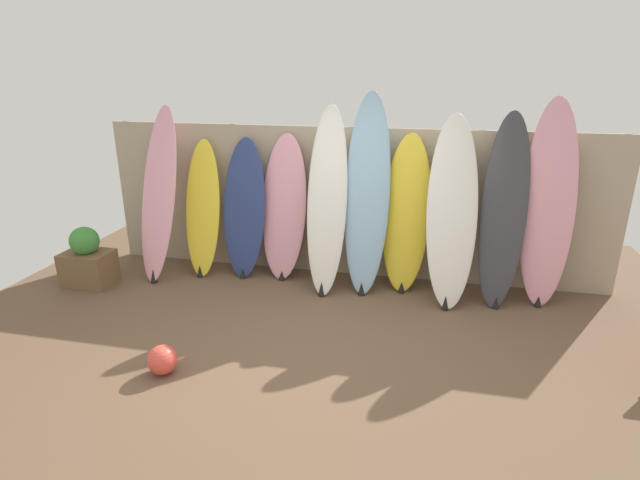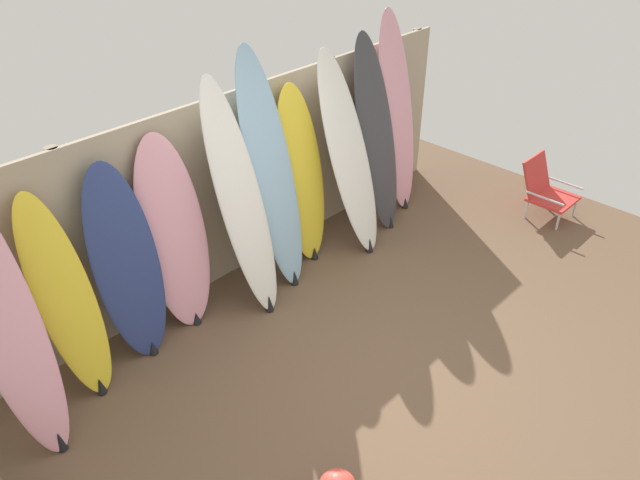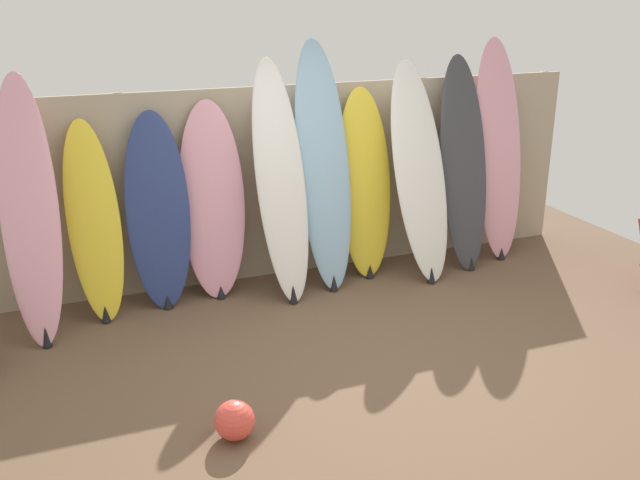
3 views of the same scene
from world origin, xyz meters
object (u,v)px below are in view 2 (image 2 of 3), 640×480
surfboard_pink_3 (174,236)px  surfboard_yellow_1 (66,300)px  surfboard_skyblue_5 (271,174)px  surfboard_pink_9 (397,115)px  surfboard_white_7 (349,155)px  surfboard_white_4 (241,202)px  surfboard_yellow_6 (302,177)px  surfboard_charcoal_8 (376,136)px  surfboard_pink_0 (4,320)px  surfboard_navy_2 (127,266)px  beach_chair (545,188)px

surfboard_pink_3 → surfboard_yellow_1: bearing=-175.6°
surfboard_skyblue_5 → surfboard_pink_9: surfboard_skyblue_5 is taller
surfboard_white_7 → surfboard_pink_9: size_ratio=0.92×
surfboard_skyblue_5 → surfboard_white_4: bearing=-168.0°
surfboard_pink_3 → surfboard_white_7: size_ratio=0.86×
surfboard_pink_3 → surfboard_white_4: surfboard_white_4 is taller
surfboard_white_4 → surfboard_pink_9: surfboard_pink_9 is taller
surfboard_yellow_6 → surfboard_charcoal_8: bearing=-5.0°
surfboard_yellow_6 → surfboard_white_7: size_ratio=0.88×
surfboard_pink_0 → surfboard_skyblue_5: 2.48m
surfboard_pink_0 → surfboard_white_4: bearing=1.2°
surfboard_pink_3 → surfboard_yellow_6: surfboard_yellow_6 is taller
surfboard_skyblue_5 → surfboard_pink_9: 1.90m
surfboard_yellow_1 → surfboard_white_4: size_ratio=0.79×
surfboard_pink_3 → surfboard_yellow_6: size_ratio=0.97×
surfboard_pink_0 → surfboard_charcoal_8: (3.93, 0.11, -0.00)m
surfboard_navy_2 → beach_chair: bearing=-17.8°
surfboard_pink_0 → beach_chair: surfboard_pink_0 is taller
surfboard_pink_0 → surfboard_yellow_1: (0.47, 0.17, -0.20)m
surfboard_navy_2 → surfboard_skyblue_5: bearing=-2.3°
surfboard_yellow_6 → surfboard_white_7: surfboard_white_7 is taller
surfboard_charcoal_8 → surfboard_pink_9: size_ratio=0.93×
surfboard_charcoal_8 → surfboard_white_7: bearing=-170.5°
surfboard_yellow_6 → surfboard_pink_9: bearing=0.1°
surfboard_pink_9 → surfboard_navy_2: bearing=-179.9°
surfboard_pink_3 → surfboard_pink_0: bearing=-170.6°
surfboard_yellow_1 → surfboard_navy_2: 0.53m
surfboard_charcoal_8 → beach_chair: (1.42, -1.31, -0.68)m
beach_chair → surfboard_navy_2: bearing=173.1°
surfboard_skyblue_5 → surfboard_white_7: size_ratio=1.10×
surfboard_skyblue_5 → surfboard_pink_9: bearing=2.0°
surfboard_pink_0 → surfboard_white_7: size_ratio=1.01×
surfboard_navy_2 → surfboard_white_4: (1.05, -0.15, 0.20)m
surfboard_white_4 → surfboard_skyblue_5: bearing=12.0°
surfboard_white_4 → surfboard_white_7: (1.36, -0.02, -0.03)m
surfboard_pink_0 → surfboard_pink_9: bearing=2.7°
surfboard_white_4 → surfboard_pink_9: size_ratio=0.95×
surfboard_yellow_6 → surfboard_pink_3: bearing=178.2°
surfboard_yellow_1 → beach_chair: size_ratio=2.51×
surfboard_yellow_1 → surfboard_charcoal_8: 3.47m
surfboard_pink_3 → beach_chair: 4.16m
surfboard_yellow_6 → beach_chair: (2.43, -1.40, -0.55)m
surfboard_yellow_1 → surfboard_white_4: (1.57, -0.12, 0.22)m
surfboard_white_4 → surfboard_yellow_6: 0.90m
surfboard_yellow_1 → surfboard_pink_3: (1.01, 0.08, 0.05)m
surfboard_white_4 → beach_chair: 3.60m
surfboard_pink_0 → surfboard_charcoal_8: size_ratio=1.00×
surfboard_pink_0 → surfboard_pink_3: 1.50m
surfboard_skyblue_5 → surfboard_white_7: surfboard_skyblue_5 is taller
surfboard_white_4 → surfboard_pink_0: bearing=-178.8°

